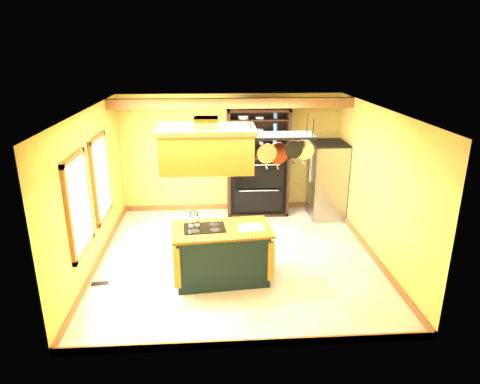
{
  "coord_description": "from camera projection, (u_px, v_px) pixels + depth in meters",
  "views": [
    {
      "loc": [
        -0.41,
        -7.04,
        3.71
      ],
      "look_at": [
        0.07,
        0.3,
        1.17
      ],
      "focal_mm": 32.0,
      "sensor_mm": 36.0,
      "label": 1
    }
  ],
  "objects": [
    {
      "name": "wall_back",
      "position": [
        231.0,
        154.0,
        9.8
      ],
      "size": [
        5.0,
        0.02,
        2.7
      ],
      "primitive_type": "cube",
      "color": "gold",
      "rests_on": "floor"
    },
    {
      "name": "window_near",
      "position": [
        79.0,
        205.0,
        6.51
      ],
      "size": [
        0.06,
        1.06,
        1.56
      ],
      "color": "brown",
      "rests_on": "wall_left"
    },
    {
      "name": "floor_register",
      "position": [
        100.0,
        283.0,
        7.0
      ],
      "size": [
        0.29,
        0.14,
        0.01
      ],
      "primitive_type": "cube",
      "rotation": [
        0.0,
        0.0,
        0.09
      ],
      "color": "black",
      "rests_on": "floor"
    },
    {
      "name": "pot_rack",
      "position": [
        280.0,
        142.0,
        6.47
      ],
      "size": [
        1.1,
        0.51,
        0.76
      ],
      "color": "black",
      "rests_on": "ceiling"
    },
    {
      "name": "floor",
      "position": [
        237.0,
        257.0,
        7.88
      ],
      "size": [
        5.0,
        5.0,
        0.0
      ],
      "primitive_type": "plane",
      "color": "beige",
      "rests_on": "ground"
    },
    {
      "name": "refrigerator",
      "position": [
        327.0,
        182.0,
        9.54
      ],
      "size": [
        0.73,
        0.86,
        1.67
      ],
      "color": "gray",
      "rests_on": "floor"
    },
    {
      "name": "wall_right",
      "position": [
        377.0,
        185.0,
        7.59
      ],
      "size": [
        0.02,
        5.0,
        2.7
      ],
      "primitive_type": "cube",
      "color": "gold",
      "rests_on": "floor"
    },
    {
      "name": "kitchen_island",
      "position": [
        221.0,
        253.0,
        7.01
      ],
      "size": [
        1.66,
        1.02,
        1.11
      ],
      "rotation": [
        0.0,
        0.0,
        0.09
      ],
      "color": "#13292D",
      "rests_on": "floor"
    },
    {
      "name": "ceiling_beam",
      "position": [
        232.0,
        103.0,
        8.64
      ],
      "size": [
        5.0,
        0.15,
        0.2
      ],
      "primitive_type": "cube",
      "color": "brown",
      "rests_on": "ceiling"
    },
    {
      "name": "ceiling",
      "position": [
        237.0,
        110.0,
        7.0
      ],
      "size": [
        5.0,
        5.0,
        0.0
      ],
      "primitive_type": "plane",
      "rotation": [
        3.14,
        0.0,
        0.0
      ],
      "color": "white",
      "rests_on": "wall_back"
    },
    {
      "name": "hutch",
      "position": [
        257.0,
        174.0,
        9.72
      ],
      "size": [
        1.37,
        0.62,
        2.42
      ],
      "color": "black",
      "rests_on": "floor"
    },
    {
      "name": "window_far",
      "position": [
        101.0,
        178.0,
        7.84
      ],
      "size": [
        0.06,
        1.06,
        1.56
      ],
      "color": "brown",
      "rests_on": "wall_left"
    },
    {
      "name": "range_hood",
      "position": [
        207.0,
        147.0,
        6.41
      ],
      "size": [
        1.46,
        0.82,
        0.8
      ],
      "color": "#AD7C2B",
      "rests_on": "ceiling"
    },
    {
      "name": "wall_left",
      "position": [
        91.0,
        191.0,
        7.28
      ],
      "size": [
        0.02,
        5.0,
        2.7
      ],
      "primitive_type": "cube",
      "color": "gold",
      "rests_on": "floor"
    },
    {
      "name": "wall_front",
      "position": [
        249.0,
        254.0,
        5.08
      ],
      "size": [
        5.0,
        0.02,
        2.7
      ],
      "primitive_type": "cube",
      "color": "gold",
      "rests_on": "floor"
    }
  ]
}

